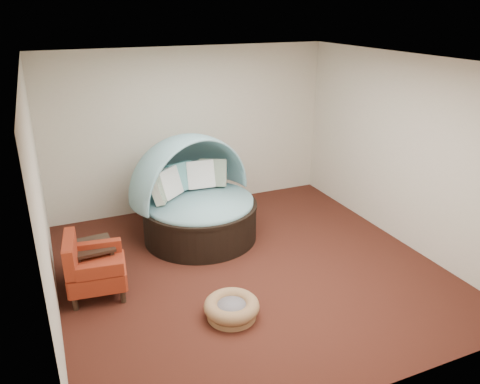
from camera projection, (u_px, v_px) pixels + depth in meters
name	position (u px, v px, depth m)	size (l,w,h in m)	color
floor	(249.00, 268.00, 6.52)	(5.00, 5.00, 0.00)	#4A1E15
wall_back	(190.00, 130.00, 8.13)	(5.00, 5.00, 0.00)	beige
wall_front	(375.00, 266.00, 3.87)	(5.00, 5.00, 0.00)	beige
wall_left	(41.00, 204.00, 5.08)	(5.00, 5.00, 0.00)	beige
wall_right	(403.00, 151.00, 6.92)	(5.00, 5.00, 0.00)	beige
ceiling	(251.00, 61.00, 5.48)	(5.00, 5.00, 0.00)	white
canopy_daybed	(195.00, 191.00, 7.19)	(2.26, 2.23, 1.62)	black
pet_basket	(232.00, 308.00, 5.47)	(0.85, 0.85, 0.23)	olive
red_armchair	(92.00, 268.00, 5.81)	(0.78, 0.79, 0.82)	black
side_table	(93.00, 257.00, 6.17)	(0.56, 0.56, 0.51)	black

